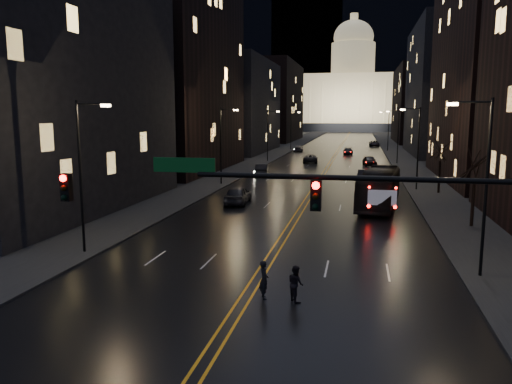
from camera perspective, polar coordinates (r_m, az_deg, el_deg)
The scene contains 36 objects.
ground at distance 18.66m, azimuth -4.75°, elevation -17.25°, with size 900.00×900.00×0.00m, color black.
road at distance 146.36m, azimuth 9.89°, elevation 5.51°, with size 20.00×320.00×0.02m, color black.
sidewalk_left at distance 147.48m, azimuth 4.42°, elevation 5.67°, with size 8.00×320.00×0.16m, color black.
sidewalk_right at distance 146.56m, azimuth 15.39°, elevation 5.36°, with size 8.00×320.00×0.16m, color black.
center_line at distance 146.35m, azimuth 9.89°, elevation 5.52°, with size 0.62×320.00×0.01m, color orange.
building_left_near at distance 46.08m, azimuth -22.88°, elevation 11.65°, with size 12.00×28.00×22.00m, color black.
building_left_mid at distance 74.89m, azimuth -8.70°, elevation 13.19°, with size 12.00×30.00×28.00m, color black.
building_left_far at distance 111.11m, azimuth -1.72°, elevation 9.77°, with size 12.00×34.00×20.00m, color black.
building_left_dist at distance 158.22m, azimuth 2.39°, elevation 10.22°, with size 12.00×40.00×24.00m, color black.
building_right_tall at distance 68.84m, azimuth 26.40°, elevation 16.99°, with size 12.00×30.00×38.00m, color black.
building_right_mid at distance 109.35m, azimuth 20.62°, elevation 10.81°, with size 12.00×34.00×26.00m, color black.
building_right_dist at distance 156.90m, azimuth 17.92°, elevation 9.45°, with size 12.00×40.00×22.00m, color black.
mountain_ridge at distance 401.64m, azimuth 17.40°, elevation 16.59°, with size 520.00×60.00×130.00m, color black.
capitol at distance 266.24m, azimuth 10.90°, elevation 10.62°, with size 90.00×50.00×58.50m.
traffic_signal at distance 16.37m, azimuth 15.27°, elevation -2.37°, with size 17.29×0.45×7.00m.
streetlamp_right_near at distance 26.90m, azimuth 24.49°, elevation 1.40°, with size 2.13×0.25×9.00m.
streetlamp_left_near at distance 30.55m, azimuth -19.17°, elevation 2.50°, with size 2.13×0.25×9.00m.
streetlamp_right_mid at distance 56.45m, azimuth 17.89°, elevation 5.26°, with size 2.13×0.25×9.00m.
streetlamp_left_mid at distance 58.28m, azimuth -3.87°, elevation 5.76°, with size 2.13×0.25×9.00m.
streetlamp_right_far at distance 86.31m, azimuth 15.82°, elevation 6.45°, with size 2.13×0.25×9.00m.
streetlamp_left_far at distance 87.51m, azimuth 1.45°, elevation 6.81°, with size 2.13×0.25×9.00m.
streetlamp_right_dist at distance 116.24m, azimuth 14.81°, elevation 7.02°, with size 2.13×0.25×9.00m.
streetlamp_left_dist at distance 117.14m, azimuth 4.11°, elevation 7.30°, with size 2.13×0.25×9.00m.
tree_right_mid at distance 39.08m, azimuth 23.77°, elevation 2.70°, with size 2.40×2.40×6.65m.
tree_right_far at distance 54.78m, azimuth 20.36°, elevation 4.45°, with size 2.40×2.40×6.65m.
bus at distance 45.91m, azimuth 13.92°, elevation 0.44°, with size 2.85×12.17×3.39m, color black.
oncoming_car_a at distance 46.20m, azimuth -2.09°, elevation -0.32°, with size 1.99×4.94×1.68m, color black.
oncoming_car_b at distance 68.05m, azimuth 0.69°, elevation 2.58°, with size 1.64×4.70×1.55m, color black.
oncoming_car_c at distance 86.22m, azimuth 6.24°, elevation 3.82°, with size 2.41×5.23×1.45m, color black.
oncoming_car_d at distance 111.10m, azimuth 4.85°, elevation 4.94°, with size 1.91×4.69×1.36m, color black.
receding_car_a at distance 63.96m, azimuth 12.21°, elevation 1.89°, with size 1.42×4.08×1.34m, color black.
receding_car_b at distance 82.52m, azimuth 12.86°, elevation 3.49°, with size 1.90×4.72×1.61m, color black.
receding_car_c at distance 104.44m, azimuth 10.47°, elevation 4.58°, with size 1.94×4.76×1.38m, color black.
receding_car_d at distance 133.81m, azimuth 13.37°, elevation 5.42°, with size 2.47×5.36×1.49m, color black.
pedestrian_a at distance 22.64m, azimuth 0.92°, elevation -10.01°, with size 0.64×0.42×1.77m, color black.
pedestrian_b at distance 22.45m, azimuth 4.56°, elevation -10.37°, with size 0.80×0.44×1.64m, color black.
Camera 1 is at (4.85, -16.05, 8.20)m, focal length 35.00 mm.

